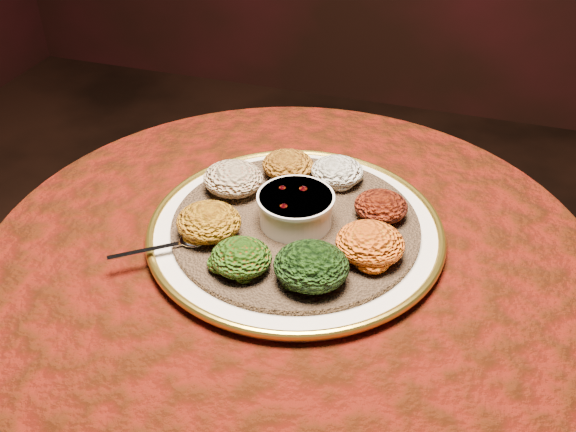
% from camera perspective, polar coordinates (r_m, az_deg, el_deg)
% --- Properties ---
extents(table, '(0.96, 0.96, 0.73)m').
position_cam_1_polar(table, '(1.12, 0.21, -9.98)').
color(table, black).
rests_on(table, ground).
extents(platter, '(0.60, 0.60, 0.02)m').
position_cam_1_polar(platter, '(1.02, 0.67, -1.26)').
color(platter, white).
rests_on(platter, table).
extents(injera, '(0.48, 0.48, 0.01)m').
position_cam_1_polar(injera, '(1.01, 0.67, -0.78)').
color(injera, brown).
rests_on(injera, platter).
extents(stew_bowl, '(0.12, 0.12, 0.05)m').
position_cam_1_polar(stew_bowl, '(0.99, 0.69, 0.79)').
color(stew_bowl, silver).
rests_on(stew_bowl, injera).
extents(spoon, '(0.12, 0.09, 0.01)m').
position_cam_1_polar(spoon, '(0.97, -9.18, -2.32)').
color(spoon, silver).
rests_on(spoon, injera).
extents(portion_ayib, '(0.09, 0.08, 0.04)m').
position_cam_1_polar(portion_ayib, '(1.09, 4.40, 3.98)').
color(portion_ayib, white).
rests_on(portion_ayib, injera).
extents(portion_kitfo, '(0.08, 0.08, 0.04)m').
position_cam_1_polar(portion_kitfo, '(1.02, 8.26, 0.87)').
color(portion_kitfo, black).
rests_on(portion_kitfo, injera).
extents(portion_tikil, '(0.10, 0.10, 0.05)m').
position_cam_1_polar(portion_tikil, '(0.93, 7.30, -2.43)').
color(portion_tikil, '#C49210').
rests_on(portion_tikil, injera).
extents(portion_gomen, '(0.11, 0.10, 0.05)m').
position_cam_1_polar(portion_gomen, '(0.89, 2.09, -4.45)').
color(portion_gomen, black).
rests_on(portion_gomen, injera).
extents(portion_mixveg, '(0.09, 0.08, 0.04)m').
position_cam_1_polar(portion_mixveg, '(0.91, -4.18, -3.69)').
color(portion_mixveg, '#9C2E0A').
rests_on(portion_mixveg, injera).
extents(portion_kik, '(0.10, 0.09, 0.05)m').
position_cam_1_polar(portion_kik, '(0.97, -7.05, -0.52)').
color(portion_kik, '#B67810').
rests_on(portion_kik, injera).
extents(portion_timatim, '(0.10, 0.10, 0.05)m').
position_cam_1_polar(portion_timatim, '(1.07, -4.89, 3.33)').
color(portion_timatim, maroon).
rests_on(portion_timatim, injera).
extents(portion_shiro, '(0.09, 0.09, 0.04)m').
position_cam_1_polar(portion_shiro, '(1.10, -0.00, 4.56)').
color(portion_shiro, '#985B12').
rests_on(portion_shiro, injera).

